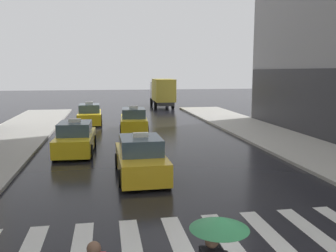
# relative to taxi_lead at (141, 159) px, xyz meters

# --- Properties ---
(crosswalk_markings) EXTENTS (11.30, 2.80, 0.01)m
(crosswalk_markings) POSITION_rel_taxi_lead_xyz_m (1.00, -5.80, -0.72)
(crosswalk_markings) COLOR silver
(crosswalk_markings) RESTS_ON ground
(taxi_lead) EXTENTS (1.98, 4.57, 1.80)m
(taxi_lead) POSITION_rel_taxi_lead_xyz_m (0.00, 0.00, 0.00)
(taxi_lead) COLOR gold
(taxi_lead) RESTS_ON ground
(taxi_second) EXTENTS (2.05, 4.60, 1.80)m
(taxi_second) POSITION_rel_taxi_lead_xyz_m (-2.94, 4.89, 0.00)
(taxi_second) COLOR yellow
(taxi_second) RESTS_ON ground
(taxi_third) EXTENTS (2.11, 4.62, 1.80)m
(taxi_third) POSITION_rel_taxi_lead_xyz_m (0.61, 11.37, 0.00)
(taxi_third) COLOR yellow
(taxi_third) RESTS_ON ground
(taxi_fourth) EXTENTS (1.98, 4.56, 1.80)m
(taxi_fourth) POSITION_rel_taxi_lead_xyz_m (-2.63, 15.44, 0.00)
(taxi_fourth) COLOR yellow
(taxi_fourth) RESTS_ON ground
(box_truck) EXTENTS (2.41, 7.59, 3.35)m
(box_truck) POSITION_rel_taxi_lead_xyz_m (5.30, 28.03, 1.13)
(box_truck) COLOR #2D2D2D
(box_truck) RESTS_ON ground
(pedestrian_with_umbrella) EXTENTS (0.96, 0.96, 1.94)m
(pedestrian_with_umbrella) POSITION_rel_taxi_lead_xyz_m (0.35, -9.07, 0.79)
(pedestrian_with_umbrella) COLOR #333338
(pedestrian_with_umbrella) RESTS_ON ground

